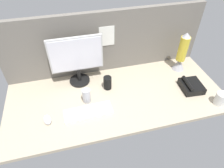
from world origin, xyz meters
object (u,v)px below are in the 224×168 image
Objects in this scene: monitor at (77,59)px; mouse at (47,120)px; mug_black_travel at (107,83)px; desk_phone at (191,86)px; keyboard at (88,112)px; mug_ceramic_white at (221,99)px; lava_lamp at (181,55)px; mug_steel at (87,96)px.

monitor is 4.60× the size of mouse.
mug_black_travel is at bearing -34.73° from monitor.
desk_phone is (91.93, -34.40, -21.26)cm from monitor.
keyboard is 2.97× the size of mug_ceramic_white.
lava_lamp is (72.97, 9.97, 10.21)cm from mug_black_travel.
mouse is 135.08cm from mug_ceramic_white.
lava_lamp is 1.90× the size of desk_phone.
monitor is 95.88cm from lava_lamp.
monitor is at bearing 95.51° from mug_steel.
desk_phone is at bearing -15.19° from mug_black_travel.
mug_ceramic_white is 106.51cm from mug_steel.
mug_steel reaches higher than desk_phone.
mug_black_travel is at bearing 12.03° from mouse.
monitor is 100.43cm from desk_phone.
desk_phone is at bearing -20.52° from monitor.
desk_phone is at bearing -4.90° from mug_steel.
mug_black_travel reaches higher than desk_phone.
keyboard is 1.84× the size of desk_phone.
desk_phone is (89.35, -7.66, -2.95)cm from mug_steel.
mug_ceramic_white is 0.62× the size of desk_phone.
monitor is 120.44cm from mug_ceramic_white.
mug_steel is 89.73cm from desk_phone.
mouse is 0.78× the size of mug_steel.
desk_phone is (-3.43, -28.86, -12.89)cm from lava_lamp.
desk_phone is (120.91, 5.16, 1.49)cm from mouse.
mouse is (-28.98, -39.56, -22.75)cm from monitor.
mug_ceramic_white is (103.56, -16.27, 4.35)cm from keyboard.
mug_black_travel is 0.31× the size of lava_lamp.
monitor reaches higher than mug_black_travel.
mug_steel reaches higher than mug_ceramic_white.
mug_steel is (2.58, -26.74, -18.31)cm from monitor.
mouse is 0.25× the size of lava_lamp.
desk_phone is at bearing -10.61° from mouse.
monitor is at bearing 159.48° from desk_phone.
lava_lamp is (124.34, 34.02, 14.38)cm from mouse.
lava_lamp reaches higher than mug_steel.
lava_lamp reaches higher than mug_black_travel.
monitor is 1.19× the size of keyboard.
lava_lamp is at bearing 12.87° from mug_steel.
keyboard is 3.85× the size of mouse.
monitor reaches higher than mug_steel.
mug_black_travel is 0.58× the size of desk_phone.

